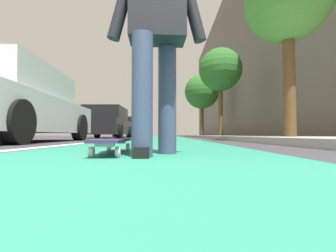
# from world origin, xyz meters

# --- Properties ---
(ground_plane) EXTENTS (80.00, 80.00, 0.00)m
(ground_plane) POSITION_xyz_m (10.00, 0.00, 0.00)
(ground_plane) COLOR #38383D
(bike_lane_paint) EXTENTS (56.00, 2.17, 0.00)m
(bike_lane_paint) POSITION_xyz_m (24.00, 0.00, 0.00)
(bike_lane_paint) COLOR #288466
(bike_lane_paint) RESTS_ON ground
(lane_stripe_white) EXTENTS (52.00, 0.16, 0.01)m
(lane_stripe_white) POSITION_xyz_m (20.00, 1.23, 0.00)
(lane_stripe_white) COLOR silver
(lane_stripe_white) RESTS_ON ground
(sidewalk_curb) EXTENTS (52.00, 3.20, 0.11)m
(sidewalk_curb) POSITION_xyz_m (18.00, -3.39, 0.05)
(sidewalk_curb) COLOR #9E9B93
(sidewalk_curb) RESTS_ON ground
(building_facade) EXTENTS (40.00, 1.20, 13.61)m
(building_facade) POSITION_xyz_m (22.00, -6.14, 6.81)
(building_facade) COLOR #6F665B
(building_facade) RESTS_ON ground
(skateboard) EXTENTS (0.85, 0.26, 0.11)m
(skateboard) POSITION_xyz_m (1.37, 0.18, 0.09)
(skateboard) COLOR white
(skateboard) RESTS_ON ground
(skater_person) EXTENTS (0.47, 0.72, 1.64)m
(skater_person) POSITION_xyz_m (1.22, -0.17, 0.94)
(skater_person) COLOR #384260
(skater_person) RESTS_ON ground
(parked_car_near) EXTENTS (4.47, 2.16, 1.50)m
(parked_car_near) POSITION_xyz_m (4.28, 2.92, 0.73)
(parked_car_near) COLOR silver
(parked_car_near) RESTS_ON ground
(parked_car_mid) EXTENTS (4.05, 1.94, 1.46)m
(parked_car_mid) POSITION_xyz_m (10.95, 2.76, 0.69)
(parked_car_mid) COLOR black
(parked_car_mid) RESTS_ON ground
(parked_car_far) EXTENTS (4.63, 2.00, 1.47)m
(parked_car_far) POSITION_xyz_m (17.88, 2.90, 0.70)
(parked_car_far) COLOR black
(parked_car_far) RESTS_ON ground
(traffic_light) EXTENTS (0.33, 0.28, 4.09)m
(traffic_light) POSITION_xyz_m (22.35, 1.63, 2.84)
(traffic_light) COLOR #2D2D2D
(traffic_light) RESTS_ON ground
(street_tree_near) EXTENTS (1.93, 1.93, 4.23)m
(street_tree_near) POSITION_xyz_m (4.93, -2.99, 3.22)
(street_tree_near) COLOR brown
(street_tree_near) RESTS_ON ground
(street_tree_mid) EXTENTS (2.29, 2.29, 4.80)m
(street_tree_mid) POSITION_xyz_m (12.21, -2.99, 3.62)
(street_tree_mid) COLOR brown
(street_tree_mid) RESTS_ON ground
(street_tree_far) EXTENTS (2.89, 2.89, 5.25)m
(street_tree_far) POSITION_xyz_m (19.54, -2.99, 3.78)
(street_tree_far) COLOR brown
(street_tree_far) RESTS_ON ground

